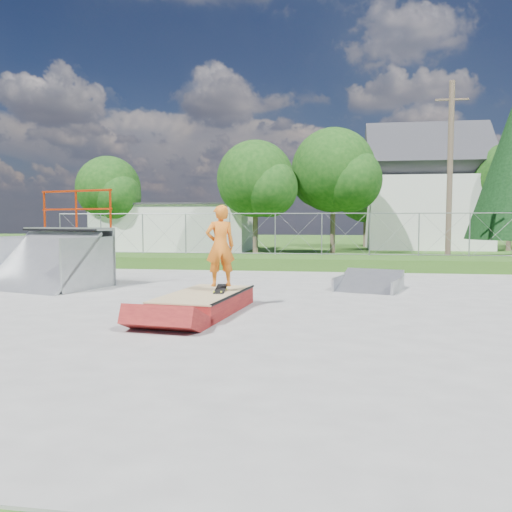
{
  "coord_description": "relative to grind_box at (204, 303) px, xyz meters",
  "views": [
    {
      "loc": [
        2.37,
        -10.96,
        1.95
      ],
      "look_at": [
        0.58,
        1.04,
        1.1
      ],
      "focal_mm": 35.0,
      "sensor_mm": 36.0,
      "label": 1
    }
  ],
  "objects": [
    {
      "name": "grind_box",
      "position": [
        0.0,
        0.0,
        0.0
      ],
      "size": [
        1.71,
        3.0,
        0.42
      ],
      "rotation": [
        0.0,
        0.0,
        -0.12
      ],
      "color": "maroon",
      "rests_on": "concrete_pad"
    },
    {
      "name": "flat_bank_ramp",
      "position": [
        3.71,
        3.91,
        0.04
      ],
      "size": [
        2.09,
        2.17,
        0.5
      ],
      "primitive_type": null,
      "rotation": [
        0.0,
        0.0,
        -0.3
      ],
      "color": "#999CA0",
      "rests_on": "concrete_pad"
    },
    {
      "name": "tree_left_far",
      "position": [
        -11.5,
        20.57,
        3.72
      ],
      "size": [
        4.42,
        4.16,
        6.18
      ],
      "color": "brown",
      "rests_on": "ground"
    },
    {
      "name": "tree_center",
      "position": [
        3.06,
        20.54,
        4.63
      ],
      "size": [
        5.44,
        5.12,
        7.6
      ],
      "color": "brown",
      "rests_on": "ground"
    },
    {
      "name": "utility_pole",
      "position": [
        7.77,
        12.73,
        3.79
      ],
      "size": [
        0.24,
        0.24,
        8.0
      ],
      "primitive_type": "cylinder",
      "color": "brown",
      "rests_on": "ground"
    },
    {
      "name": "grass_berm",
      "position": [
        0.27,
        10.23,
        0.04
      ],
      "size": [
        24.0,
        3.0,
        0.5
      ],
      "primitive_type": "cube",
      "color": "#2C4F16",
      "rests_on": "ground"
    },
    {
      "name": "tree_left_near",
      "position": [
        -1.48,
        18.56,
        4.03
      ],
      "size": [
        4.76,
        4.48,
        6.65
      ],
      "color": "brown",
      "rests_on": "ground"
    },
    {
      "name": "chain_link_fence",
      "position": [
        0.27,
        11.23,
        1.19
      ],
      "size": [
        20.0,
        0.06,
        1.8
      ],
      "primitive_type": null,
      "color": "gray",
      "rests_on": "grass_berm"
    },
    {
      "name": "ground",
      "position": [
        0.27,
        0.73,
        -0.21
      ],
      "size": [
        120.0,
        120.0,
        0.0
      ],
      "primitive_type": "plane",
      "color": "#2C4F16",
      "rests_on": "ground"
    },
    {
      "name": "skater",
      "position": [
        0.29,
        0.28,
        1.13
      ],
      "size": [
        0.76,
        0.65,
        1.75
      ],
      "primitive_type": "imported",
      "rotation": [
        0.0,
        0.0,
        3.57
      ],
      "color": "orange",
      "rests_on": "grind_box"
    },
    {
      "name": "quarter_pipe",
      "position": [
        -5.42,
        3.02,
        1.23
      ],
      "size": [
        3.46,
        3.16,
        2.89
      ],
      "primitive_type": null,
      "rotation": [
        0.0,
        0.0,
        -0.28
      ],
      "color": "#999CA0",
      "rests_on": "concrete_pad"
    },
    {
      "name": "tree_back_mid",
      "position": [
        5.48,
        28.59,
        3.42
      ],
      "size": [
        4.08,
        3.84,
        5.7
      ],
      "color": "brown",
      "rests_on": "ground"
    },
    {
      "name": "concrete_pad",
      "position": [
        0.27,
        0.73,
        -0.19
      ],
      "size": [
        20.0,
        16.0,
        0.04
      ],
      "primitive_type": "cube",
      "color": "gray",
      "rests_on": "ground"
    },
    {
      "name": "concrete_stairs",
      "position": [
        -8.23,
        9.43,
        0.19
      ],
      "size": [
        1.5,
        1.6,
        0.8
      ],
      "primitive_type": null,
      "color": "gray",
      "rests_on": "ground"
    },
    {
      "name": "skateboard",
      "position": [
        0.29,
        0.28,
        0.26
      ],
      "size": [
        0.29,
        0.81,
        0.13
      ],
      "primitive_type": "cube",
      "rotation": [
        0.14,
        0.0,
        0.09
      ],
      "color": "black",
      "rests_on": "grind_box"
    },
    {
      "name": "gable_house",
      "position": [
        9.27,
        26.73,
        3.62
      ],
      "size": [
        8.4,
        6.08,
        8.94
      ],
      "color": "silver",
      "rests_on": "ground"
    },
    {
      "name": "utility_building_flat",
      "position": [
        -7.73,
        22.73,
        1.29
      ],
      "size": [
        10.0,
        6.0,
        3.0
      ],
      "primitive_type": "cube",
      "color": "silver",
      "rests_on": "ground"
    }
  ]
}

